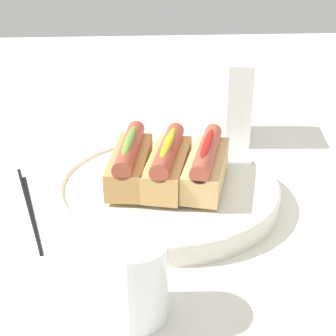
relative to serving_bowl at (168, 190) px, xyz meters
name	(u,v)px	position (x,y,z in m)	size (l,w,h in m)	color
ground_plane	(160,203)	(0.01, -0.01, -0.02)	(2.40, 2.40, 0.00)	silver
serving_bowl	(168,190)	(0.00, 0.00, 0.00)	(0.32, 0.32, 0.03)	silver
hotdog_front	(130,161)	(-0.01, -0.05, 0.04)	(0.16, 0.07, 0.06)	tan
hotdog_back	(168,163)	(0.00, 0.00, 0.04)	(0.16, 0.08, 0.06)	tan
hotdog_side	(207,165)	(0.01, 0.05, 0.04)	(0.16, 0.09, 0.06)	#DBB270
water_glass	(135,283)	(0.23, -0.05, 0.02)	(0.07, 0.07, 0.09)	white
napkin_box	(238,99)	(-0.23, 0.15, 0.06)	(0.11, 0.04, 0.15)	white
chopstick_near	(32,210)	(0.02, -0.19, -0.02)	(0.01, 0.01, 0.22)	black
chopstick_far	(27,200)	(-0.01, -0.21, -0.02)	(0.01, 0.01, 0.22)	black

